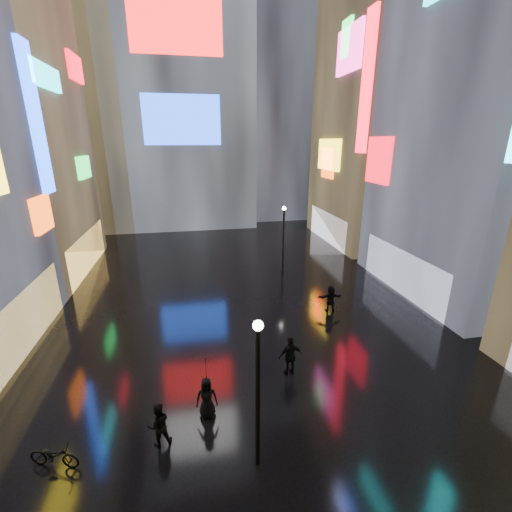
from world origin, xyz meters
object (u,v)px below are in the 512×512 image
object	(u,v)px
lamp_near	(258,388)
bicycle	(54,455)
lamp_far	(283,235)
pedestrian_3	(290,356)

from	to	relation	value
lamp_near	bicycle	distance (m)	6.95
lamp_far	pedestrian_3	world-z (taller)	lamp_far
lamp_near	bicycle	xyz separation A→B (m)	(-6.38, 1.16, -2.51)
lamp_near	pedestrian_3	distance (m)	5.14
lamp_near	lamp_far	world-z (taller)	same
pedestrian_3	bicycle	xyz separation A→B (m)	(-8.68, -2.97, -0.49)
lamp_far	bicycle	distance (m)	19.65
bicycle	pedestrian_3	bearing A→B (deg)	-53.87
lamp_near	lamp_far	size ratio (longest dim) A/B	1.00
lamp_near	pedestrian_3	world-z (taller)	lamp_near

